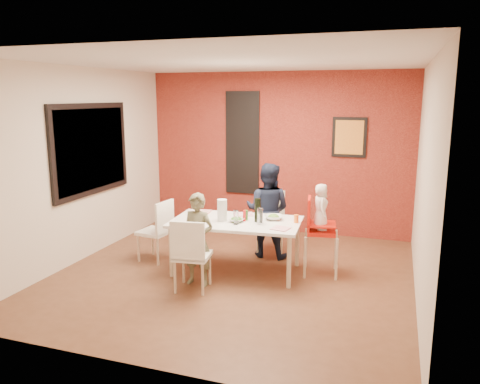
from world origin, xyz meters
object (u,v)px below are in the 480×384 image
(dining_table, at_px, (236,225))
(child_near, at_px, (198,240))
(child_far, at_px, (268,210))
(paper_towel_roll, at_px, (222,210))
(toddler, at_px, (321,207))
(wine_bottle, at_px, (258,210))
(chair_left, at_px, (159,228))
(high_chair, at_px, (318,229))
(chair_far, at_px, (270,218))
(chair_near, at_px, (190,252))

(dining_table, bearing_deg, child_near, -118.22)
(child_far, xyz_separation_m, paper_towel_roll, (-0.39, -0.81, 0.16))
(toddler, height_order, paper_towel_roll, toddler)
(wine_bottle, bearing_deg, dining_table, -173.14)
(dining_table, bearing_deg, chair_left, 178.45)
(high_chair, height_order, paper_towel_roll, high_chair)
(chair_far, xyz_separation_m, toddler, (0.85, -0.70, 0.40))
(chair_far, distance_m, child_far, 0.30)
(toddler, relative_size, wine_bottle, 1.95)
(child_far, relative_size, paper_towel_roll, 4.78)
(toddler, bearing_deg, paper_towel_roll, 88.76)
(chair_near, relative_size, child_near, 0.77)
(child_near, relative_size, toddler, 1.91)
(toddler, height_order, wine_bottle, toddler)
(high_chair, relative_size, child_near, 0.89)
(high_chair, distance_m, child_near, 1.57)
(paper_towel_roll, bearing_deg, wine_bottle, 13.54)
(dining_table, bearing_deg, child_far, 72.87)
(wine_bottle, relative_size, paper_towel_roll, 1.07)
(dining_table, height_order, chair_far, chair_far)
(dining_table, bearing_deg, chair_near, -109.99)
(chair_far, distance_m, child_near, 1.62)
(child_near, bearing_deg, toddler, 36.60)
(chair_left, bearing_deg, wine_bottle, 97.83)
(chair_near, distance_m, toddler, 1.77)
(chair_near, distance_m, chair_far, 1.85)
(chair_near, height_order, child_near, child_near)
(chair_left, relative_size, toddler, 1.45)
(chair_near, bearing_deg, chair_left, -52.03)
(chair_near, bearing_deg, chair_far, -113.75)
(paper_towel_roll, bearing_deg, high_chair, 15.59)
(chair_far, xyz_separation_m, child_far, (0.02, -0.24, 0.18))
(child_near, bearing_deg, high_chair, 36.88)
(chair_left, height_order, child_near, child_near)
(wine_bottle, bearing_deg, toddler, 16.75)
(wine_bottle, bearing_deg, chair_far, 94.50)
(toddler, bearing_deg, wine_bottle, 89.92)
(high_chair, xyz_separation_m, toddler, (0.03, 0.01, 0.29))
(dining_table, height_order, wine_bottle, wine_bottle)
(toddler, bearing_deg, child_far, 44.01)
(child_near, bearing_deg, paper_towel_roll, 79.50)
(high_chair, xyz_separation_m, paper_towel_roll, (-1.20, -0.33, 0.23))
(child_near, height_order, toddler, toddler)
(child_far, relative_size, toddler, 2.28)
(chair_far, relative_size, toddler, 1.50)
(high_chair, distance_m, wine_bottle, 0.82)
(dining_table, relative_size, paper_towel_roll, 6.08)
(wine_bottle, bearing_deg, child_far, 94.59)
(dining_table, bearing_deg, toddler, 14.19)
(dining_table, bearing_deg, high_chair, 14.16)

